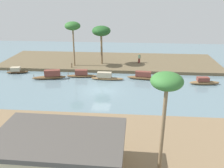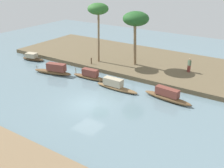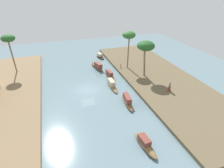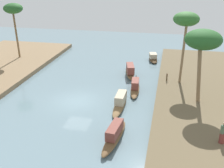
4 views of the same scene
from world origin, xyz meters
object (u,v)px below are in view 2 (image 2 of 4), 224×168
Objects in this scene: sampan_upstream_small at (91,76)px; mooring_post at (91,61)px; palm_tree_left_near at (136,20)px; sampan_near_left_bank at (54,70)px; sampan_downstream_large at (33,58)px; person_on_near_bank at (189,66)px; palm_tree_left_far at (98,10)px; sampan_foreground at (115,85)px; sampan_midstream at (167,96)px.

mooring_post is (2.35, -3.19, 0.48)m from sampan_upstream_small.
sampan_near_left_bank is at bearing 45.70° from palm_tree_left_near.
sampan_downstream_large is 2.17× the size of person_on_near_bank.
sampan_upstream_small is 1.38× the size of sampan_downstream_large.
palm_tree_left_far is at bearing 16.32° from palm_tree_left_near.
sampan_near_left_bank reaches higher than mooring_post.
person_on_near_bank is 12.20m from mooring_post.
palm_tree_left_far is at bearing -69.40° from sampan_upstream_small.
mooring_post reaches higher than sampan_upstream_small.
sampan_foreground is at bearing 138.00° from palm_tree_left_far.
person_on_near_bank is (-9.12, -7.33, 0.76)m from sampan_upstream_small.
sampan_downstream_large is at bearing -32.47° from sampan_near_left_bank.
sampan_near_left_bank is (8.58, 0.37, 0.10)m from sampan_foreground.
mooring_post reaches higher than sampan_downstream_large.
sampan_foreground is 0.75× the size of palm_tree_left_near.
sampan_downstream_large is at bearing 2.63° from sampan_midstream.
sampan_near_left_bank is 1.00× the size of sampan_midstream.
palm_tree_left_far reaches higher than sampan_near_left_bank.
palm_tree_left_near is (-4.79, -2.81, 5.33)m from mooring_post.
mooring_post is at bearing 30.40° from palm_tree_left_near.
palm_tree_left_far reaches higher than sampan_downstream_large.
sampan_near_left_bank is 0.69× the size of palm_tree_left_far.
sampan_midstream is at bearing 163.86° from mooring_post.
sampan_near_left_bank is at bearing 149.26° from sampan_downstream_large.
sampan_downstream_large is 15.57m from palm_tree_left_near.
palm_tree_left_far is at bearing -41.60° from sampan_foreground.
sampan_foreground is 0.67× the size of palm_tree_left_far.
sampan_near_left_bank is 5.00m from mooring_post.
sampan_near_left_bank is at bearing 62.80° from mooring_post.
sampan_midstream reaches higher than sampan_upstream_small.
sampan_midstream is (-9.63, 0.27, 0.05)m from sampan_upstream_small.
person_on_near_bank reaches higher than sampan_downstream_large.
person_on_near_bank is 8.48m from palm_tree_left_near.
sampan_foreground is at bearing 161.50° from sampan_downstream_large.
sampan_upstream_small is 4.80m from sampan_near_left_bank.
sampan_midstream is 14.44m from palm_tree_left_far.
sampan_foreground is at bearing 162.96° from sampan_upstream_small.
sampan_midstream is at bearing -173.61° from sampan_foreground.
sampan_upstream_small is at bearing 4.69° from sampan_midstream.
person_on_near_bank is at bearing -121.85° from sampan_foreground.
mooring_post reaches higher than sampan_foreground.
sampan_near_left_bank is 9.18m from palm_tree_left_far.
mooring_post is (11.47, 4.13, -0.28)m from person_on_near_bank.
sampan_foreground is 7.51m from mooring_post.
person_on_near_bank is 13.06m from palm_tree_left_far.
sampan_downstream_large is (11.12, -1.07, -0.04)m from sampan_upstream_small.
sampan_near_left_bank is at bearing 10.21° from sampan_midstream.
sampan_foreground is at bearing 147.17° from mooring_post.
sampan_midstream reaches higher than sampan_downstream_large.
palm_tree_left_far is at bearing -16.29° from sampan_midstream.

